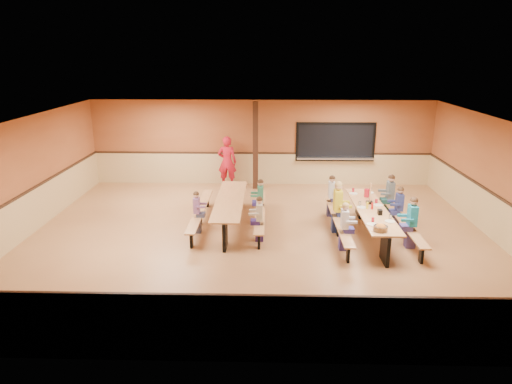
{
  "coord_description": "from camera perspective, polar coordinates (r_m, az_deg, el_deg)",
  "views": [
    {
      "loc": [
        0.23,
        -10.95,
        4.59
      ],
      "look_at": [
        -0.07,
        0.2,
        1.15
      ],
      "focal_mm": 32.0,
      "sensor_mm": 36.0,
      "label": 1
    }
  ],
  "objects": [
    {
      "name": "cafeteria_table_second",
      "position": [
        12.5,
        -3.25,
        -1.85
      ],
      "size": [
        1.91,
        3.7,
        0.74
      ],
      "color": "#BE804B",
      "rests_on": "ground"
    },
    {
      "name": "ground",
      "position": [
        11.87,
        0.31,
        -5.6
      ],
      "size": [
        12.0,
        12.0,
        0.0
      ],
      "primitive_type": "plane",
      "color": "#956038",
      "rests_on": "ground"
    },
    {
      "name": "structural_post",
      "position": [
        15.66,
        -0.06,
        5.76
      ],
      "size": [
        0.18,
        0.18,
        3.0
      ],
      "primitive_type": "cube",
      "color": "black",
      "rests_on": "ground"
    },
    {
      "name": "seated_child_char_right",
      "position": [
        13.55,
        16.39,
        -0.57
      ],
      "size": [
        0.4,
        0.32,
        1.26
      ],
      "primitive_type": null,
      "color": "#4B5456",
      "rests_on": "ground"
    },
    {
      "name": "condiment_mustard",
      "position": [
        12.01,
        13.75,
        -1.64
      ],
      "size": [
        0.06,
        0.06,
        0.17
      ],
      "primitive_type": "cylinder",
      "color": "yellow",
      "rests_on": "cafeteria_table_main"
    },
    {
      "name": "chip_bowl",
      "position": [
        10.61,
        15.3,
        -4.34
      ],
      "size": [
        0.32,
        0.32,
        0.15
      ],
      "primitive_type": null,
      "color": "orange",
      "rests_on": "cafeteria_table_main"
    },
    {
      "name": "seated_child_grey_left",
      "position": [
        13.34,
        9.39,
        -0.51
      ],
      "size": [
        0.36,
        0.3,
        1.2
      ],
      "primitive_type": null,
      "color": "silver",
      "rests_on": "ground"
    },
    {
      "name": "seated_child_tan_sec",
      "position": [
        11.43,
        0.43,
        -3.43
      ],
      "size": [
        0.34,
        0.28,
        1.15
      ],
      "primitive_type": null,
      "color": "#B7AD95",
      "rests_on": "ground"
    },
    {
      "name": "kitchen_pass_through",
      "position": [
        16.38,
        9.89,
        5.97
      ],
      "size": [
        2.78,
        0.28,
        1.38
      ],
      "color": "black",
      "rests_on": "ground"
    },
    {
      "name": "table_paddle",
      "position": [
        12.4,
        14.03,
        -0.8
      ],
      "size": [
        0.16,
        0.16,
        0.56
      ],
      "color": "black",
      "rests_on": "cafeteria_table_main"
    },
    {
      "name": "seated_child_purple_sec",
      "position": [
        12.04,
        -7.4,
        -2.56
      ],
      "size": [
        0.33,
        0.27,
        1.12
      ],
      "primitive_type": null,
      "color": "#7C4E7B",
      "rests_on": "ground"
    },
    {
      "name": "condiment_ketchup",
      "position": [
        11.99,
        14.33,
        -1.72
      ],
      "size": [
        0.06,
        0.06,
        0.17
      ],
      "primitive_type": "cylinder",
      "color": "#B2140F",
      "rests_on": "cafeteria_table_main"
    },
    {
      "name": "seated_child_white_left",
      "position": [
        11.12,
        10.98,
        -4.28
      ],
      "size": [
        0.35,
        0.29,
        1.17
      ],
      "primitive_type": null,
      "color": "silver",
      "rests_on": "ground"
    },
    {
      "name": "seated_child_teal_right",
      "position": [
        11.66,
        18.88,
        -3.65
      ],
      "size": [
        0.4,
        0.33,
        1.27
      ],
      "primitive_type": null,
      "color": "teal",
      "rests_on": "ground"
    },
    {
      "name": "room_envelope",
      "position": [
        11.62,
        0.31,
        -2.46
      ],
      "size": [
        12.04,
        10.04,
        3.02
      ],
      "color": "#98532C",
      "rests_on": "ground"
    },
    {
      "name": "cafeteria_table_main",
      "position": [
        12.1,
        14.18,
        -3.03
      ],
      "size": [
        1.91,
        3.7,
        0.74
      ],
      "color": "#BE804B",
      "rests_on": "ground"
    },
    {
      "name": "napkin_dispenser",
      "position": [
        11.65,
        15.23,
        -2.44
      ],
      "size": [
        0.1,
        0.14,
        0.13
      ],
      "primitive_type": "cube",
      "color": "black",
      "rests_on": "cafeteria_table_main"
    },
    {
      "name": "punch_pitcher",
      "position": [
        12.97,
        13.7,
        -0.12
      ],
      "size": [
        0.16,
        0.16,
        0.22
      ],
      "primitive_type": "cylinder",
      "color": "#AE1725",
      "rests_on": "cafeteria_table_main"
    },
    {
      "name": "seated_adult_yellow",
      "position": [
        12.17,
        10.15,
        -1.88
      ],
      "size": [
        0.44,
        0.36,
        1.36
      ],
      "primitive_type": null,
      "color": "gold",
      "rests_on": "ground"
    },
    {
      "name": "seated_child_green_sec",
      "position": [
        12.82,
        0.56,
        -1.03
      ],
      "size": [
        0.35,
        0.29,
        1.18
      ],
      "primitive_type": null,
      "color": "#327453",
      "rests_on": "ground"
    },
    {
      "name": "seated_child_navy_right",
      "position": [
        12.69,
        17.42,
        -2.03
      ],
      "size": [
        0.36,
        0.29,
        1.19
      ],
      "primitive_type": null,
      "color": "navy",
      "rests_on": "ground"
    },
    {
      "name": "standing_woman",
      "position": [
        15.98,
        -3.63,
        3.78
      ],
      "size": [
        0.7,
        0.49,
        1.81
      ],
      "primitive_type": "imported",
      "rotation": [
        0.0,
        0.0,
        3.06
      ],
      "color": "red",
      "rests_on": "ground"
    },
    {
      "name": "place_settings",
      "position": [
        12.01,
        14.28,
        -1.83
      ],
      "size": [
        0.65,
        3.3,
        0.11
      ],
      "primitive_type": null,
      "color": "beige",
      "rests_on": "cafeteria_table_main"
    }
  ]
}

